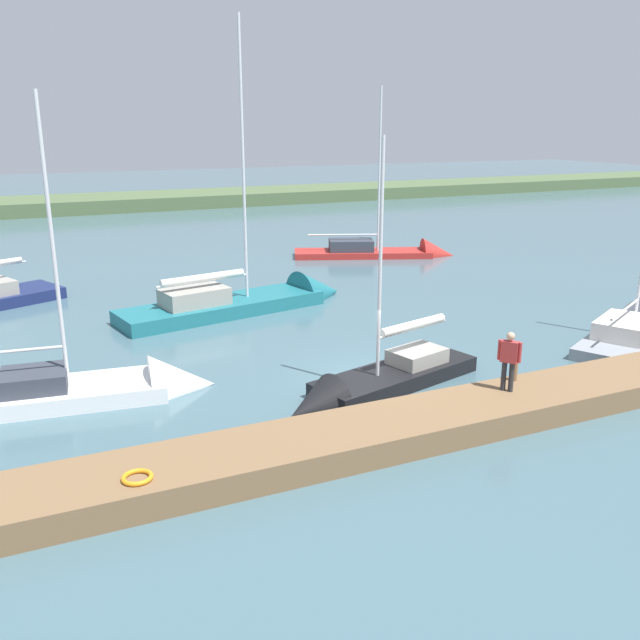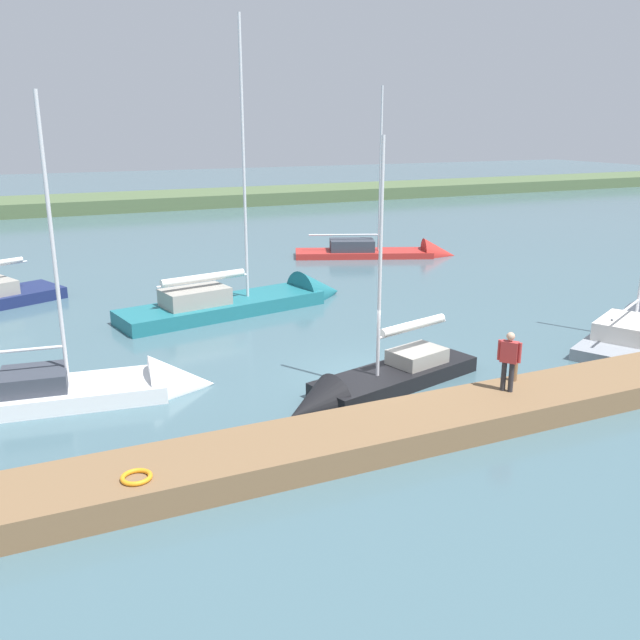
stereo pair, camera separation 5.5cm
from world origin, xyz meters
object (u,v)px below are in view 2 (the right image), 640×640
(sailboat_far_right, at_px, (372,387))
(sailboat_mid_channel, at_px, (257,302))
(mooring_post_near, at_px, (515,370))
(person_on_dock, at_px, (509,357))
(life_ring_buoy, at_px, (136,477))
(sailboat_behind_pier, at_px, (105,393))
(sailboat_outer_mooring, at_px, (638,331))
(sailboat_inner_slip, at_px, (389,254))

(sailboat_far_right, bearing_deg, sailboat_mid_channel, -104.85)
(sailboat_far_right, bearing_deg, mooring_post_near, 130.04)
(sailboat_mid_channel, distance_m, person_on_dock, 13.67)
(life_ring_buoy, height_order, person_on_dock, person_on_dock)
(sailboat_mid_channel, height_order, sailboat_behind_pier, sailboat_mid_channel)
(mooring_post_near, distance_m, person_on_dock, 1.09)
(sailboat_mid_channel, distance_m, sailboat_behind_pier, 10.58)
(mooring_post_near, height_order, life_ring_buoy, mooring_post_near)
(sailboat_outer_mooring, xyz_separation_m, person_on_dock, (9.40, 3.76, 1.51))
(mooring_post_near, relative_size, sailboat_outer_mooring, 0.08)
(sailboat_outer_mooring, distance_m, sailboat_behind_pier, 19.47)
(person_on_dock, bearing_deg, mooring_post_near, -179.78)
(sailboat_inner_slip, height_order, sailboat_far_right, sailboat_inner_slip)
(sailboat_outer_mooring, height_order, person_on_dock, sailboat_outer_mooring)
(life_ring_buoy, relative_size, sailboat_mid_channel, 0.05)
(sailboat_behind_pier, bearing_deg, sailboat_outer_mooring, 0.84)
(mooring_post_near, distance_m, sailboat_far_right, 4.15)
(life_ring_buoy, distance_m, sailboat_behind_pier, 6.44)
(sailboat_far_right, distance_m, sailboat_behind_pier, 7.88)
(sailboat_mid_channel, relative_size, sailboat_far_right, 1.56)
(mooring_post_near, bearing_deg, sailboat_outer_mooring, -159.66)
(sailboat_behind_pier, bearing_deg, person_on_dock, -23.23)
(sailboat_outer_mooring, distance_m, person_on_dock, 10.24)
(sailboat_mid_channel, relative_size, sailboat_outer_mooring, 1.56)
(sailboat_mid_channel, xyz_separation_m, sailboat_inner_slip, (-11.14, -7.86, -0.10))
(mooring_post_near, xyz_separation_m, sailboat_far_right, (3.32, -2.33, -0.85))
(sailboat_inner_slip, bearing_deg, sailboat_mid_channel, -123.16)
(life_ring_buoy, relative_size, sailboat_far_right, 0.08)
(person_on_dock, bearing_deg, sailboat_far_right, -84.53)
(sailboat_outer_mooring, bearing_deg, sailboat_inner_slip, 65.43)
(sailboat_inner_slip, bearing_deg, sailboat_outer_mooring, -65.43)
(sailboat_outer_mooring, xyz_separation_m, sailboat_behind_pier, (19.37, -1.96, -0.01))
(sailboat_far_right, height_order, person_on_dock, sailboat_far_right)
(mooring_post_near, height_order, sailboat_outer_mooring, sailboat_outer_mooring)
(sailboat_inner_slip, xyz_separation_m, sailboat_far_right, (11.13, 18.33, 0.01))
(mooring_post_near, height_order, person_on_dock, person_on_dock)
(sailboat_behind_pier, xyz_separation_m, person_on_dock, (-9.97, 5.72, 1.52))
(life_ring_buoy, distance_m, sailboat_inner_slip, 28.73)
(mooring_post_near, distance_m, life_ring_buoy, 10.86)
(sailboat_behind_pier, bearing_deg, sailboat_mid_channel, 52.67)
(sailboat_mid_channel, bearing_deg, sailboat_inner_slip, 23.94)
(life_ring_buoy, xyz_separation_m, sailboat_far_right, (-7.47, -3.56, -0.58))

